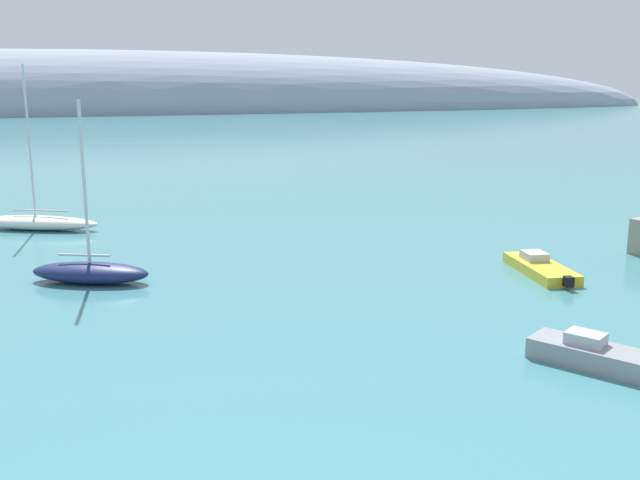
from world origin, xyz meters
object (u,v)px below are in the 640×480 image
(sailboat_navy_mid_mooring, at_px, (90,271))
(sailboat_white_outer_mooring, at_px, (36,221))
(motorboat_yellow_foreground, at_px, (540,267))
(motorboat_grey_alongside_breakwater, at_px, (607,358))

(sailboat_navy_mid_mooring, distance_m, sailboat_white_outer_mooring, 14.30)
(motorboat_yellow_foreground, height_order, motorboat_grey_alongside_breakwater, motorboat_grey_alongside_breakwater)
(sailboat_navy_mid_mooring, height_order, motorboat_grey_alongside_breakwater, sailboat_navy_mid_mooring)
(sailboat_navy_mid_mooring, distance_m, motorboat_grey_alongside_breakwater, 22.79)
(sailboat_white_outer_mooring, bearing_deg, motorboat_yellow_foreground, 167.74)
(sailboat_navy_mid_mooring, height_order, motorboat_yellow_foreground, sailboat_navy_mid_mooring)
(sailboat_white_outer_mooring, bearing_deg, sailboat_navy_mid_mooring, 128.54)
(sailboat_white_outer_mooring, distance_m, motorboat_yellow_foreground, 30.81)
(sailboat_navy_mid_mooring, relative_size, motorboat_grey_alongside_breakwater, 1.64)
(motorboat_grey_alongside_breakwater, bearing_deg, sailboat_navy_mid_mooring, 12.60)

